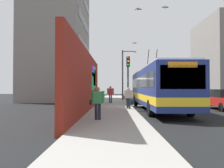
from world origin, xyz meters
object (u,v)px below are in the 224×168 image
pedestrian_at_curb (128,96)px  pedestrian_midblock (110,93)px  pedestrian_near_wall (98,101)px  traffic_light (128,73)px  city_bus (156,87)px  parked_car_white (194,96)px  parked_car_black (176,94)px  parked_car_red (223,99)px  street_lamp (124,71)px

pedestrian_at_curb → pedestrian_midblock: bearing=14.3°
pedestrian_near_wall → traffic_light: (6.97, -1.96, 1.87)m
city_bus → parked_car_white: city_bus is taller
pedestrian_near_wall → parked_car_white: bearing=-37.9°
parked_car_black → pedestrian_at_curb: pedestrian_at_curb is taller
parked_car_white → pedestrian_midblock: size_ratio=2.40×
pedestrian_near_wall → pedestrian_at_curb: 5.65m
parked_car_white → traffic_light: 9.13m
parked_car_red → pedestrian_at_curb: pedestrian_at_curb is taller
pedestrian_at_curb → street_lamp: bearing=-1.2°
pedestrian_near_wall → traffic_light: bearing=-15.7°
parked_car_red → traffic_light: bearing=83.4°
parked_car_white → traffic_light: size_ratio=1.00×
parked_car_red → street_lamp: 11.99m
parked_car_white → pedestrian_midblock: (-1.06, 8.87, 0.33)m
traffic_light → parked_car_black: bearing=-33.0°
pedestrian_midblock → pedestrian_near_wall: (-10.90, 0.44, -0.10)m
parked_car_red → traffic_light: size_ratio=0.99×
parked_car_white → parked_car_black: size_ratio=0.94×
city_bus → parked_car_white: size_ratio=3.00×
parked_car_white → traffic_light: bearing=124.2°
parked_car_red → parked_car_white: 5.84m
parked_car_white → pedestrian_at_curb: 9.97m
traffic_light → street_lamp: (8.25, -0.11, 0.80)m
city_bus → traffic_light: size_ratio=2.99×
city_bus → pedestrian_at_curb: 2.50m
parked_car_red → parked_car_white: same height
traffic_light → pedestrian_midblock: bearing=21.2°
pedestrian_near_wall → city_bus: bearing=-33.7°
parked_car_white → pedestrian_midblock: pedestrian_midblock is taller
parked_car_black → parked_car_white: bearing=180.0°
pedestrian_at_curb → street_lamp: size_ratio=0.25×
pedestrian_at_curb → traffic_light: bearing=-3.4°
city_bus → traffic_light: 2.58m
city_bus → parked_car_red: (-0.04, -5.20, -0.94)m
parked_car_red → pedestrian_at_curb: bearing=96.1°
parked_car_red → parked_car_white: (5.84, -0.00, 0.00)m
city_bus → pedestrian_midblock: (4.74, 3.67, -0.61)m
street_lamp → pedestrian_near_wall: bearing=172.2°
parked_car_black → pedestrian_at_curb: bearing=150.1°
parked_car_white → parked_car_black: (6.31, -0.00, -0.00)m
parked_car_black → pedestrian_midblock: 11.54m
street_lamp → parked_car_black: bearing=-67.2°
parked_car_red → pedestrian_at_curb: (-0.79, 7.45, 0.23)m
city_bus → parked_car_white: 7.84m
pedestrian_midblock → parked_car_black: bearing=-50.3°
parked_car_white → pedestrian_midblock: bearing=96.8°
parked_car_red → street_lamp: bearing=38.5°
pedestrian_at_curb → city_bus: bearing=-69.7°
pedestrian_at_curb → traffic_light: size_ratio=0.38×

